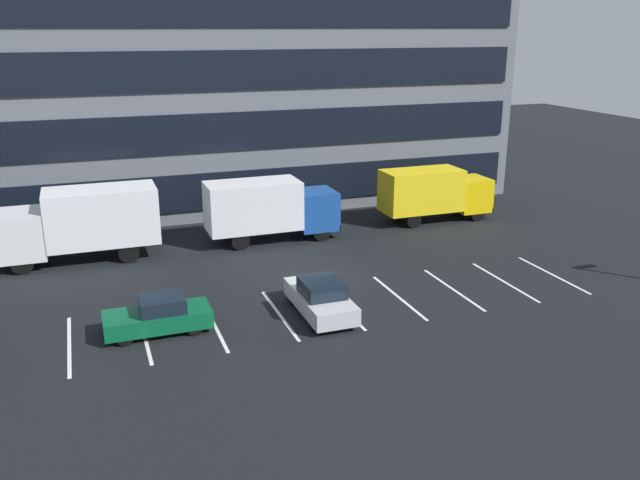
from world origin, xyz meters
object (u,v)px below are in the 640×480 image
at_px(box_truck_yellow_all, 434,192).
at_px(box_truck_white, 81,221).
at_px(box_truck_blue, 270,207).
at_px(sedan_forest, 159,316).
at_px(sedan_silver, 321,298).

bearing_deg(box_truck_yellow_all, box_truck_white, -178.93).
height_order(box_truck_blue, box_truck_white, box_truck_white).
xyz_separation_m(box_truck_blue, sedan_forest, (-7.44, -10.03, -1.26)).
distance_m(box_truck_blue, sedan_forest, 12.55).
relative_size(box_truck_blue, box_truck_yellow_all, 1.06).
bearing_deg(box_truck_white, sedan_forest, -75.75).
relative_size(box_truck_blue, sedan_forest, 1.80).
bearing_deg(sedan_silver, box_truck_white, 130.70).
bearing_deg(sedan_forest, box_truck_yellow_all, 29.99).
relative_size(box_truck_yellow_all, sedan_silver, 1.60).
bearing_deg(box_truck_yellow_all, box_truck_blue, -177.59).
distance_m(sedan_silver, sedan_forest, 6.65).
xyz_separation_m(box_truck_white, sedan_forest, (2.56, -10.09, -1.41)).
xyz_separation_m(box_truck_white, sedan_silver, (9.19, -10.68, -1.36)).
distance_m(box_truck_yellow_all, sedan_forest, 21.00).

